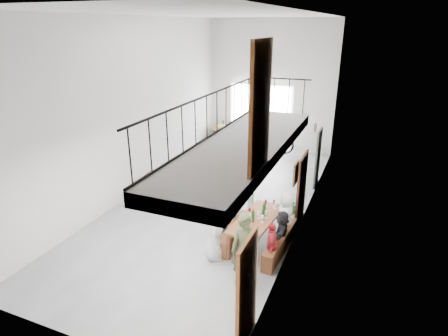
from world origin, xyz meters
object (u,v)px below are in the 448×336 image
at_px(tasting_table, 256,221).
at_px(side_bench, 147,184).
at_px(oak_barrel, 220,136).
at_px(host_standing, 245,250).
at_px(bench_inner, 234,233).
at_px(bicycle_near, 267,142).
at_px(serving_counter, 236,137).

xyz_separation_m(tasting_table, side_bench, (-4.44, 1.87, -0.49)).
distance_m(oak_barrel, host_standing, 9.80).
xyz_separation_m(bench_inner, oak_barrel, (-3.46, 7.29, 0.27)).
xyz_separation_m(bench_inner, host_standing, (0.82, -1.53, 0.62)).
bearing_deg(bicycle_near, host_standing, -156.57).
height_order(bench_inner, serving_counter, serving_counter).
distance_m(tasting_table, bench_inner, 0.78).
height_order(side_bench, serving_counter, serving_counter).
relative_size(bench_inner, oak_barrel, 1.91).
bearing_deg(bench_inner, tasting_table, -4.98).
bearing_deg(tasting_table, host_standing, -75.54).
height_order(bench_inner, host_standing, host_standing).
xyz_separation_m(tasting_table, bicycle_near, (-1.78, 7.20, -0.22)).
bearing_deg(oak_barrel, tasting_table, -61.08).
height_order(bench_inner, oak_barrel, oak_barrel).
height_order(tasting_table, side_bench, tasting_table).
relative_size(side_bench, oak_barrel, 1.60).
bearing_deg(serving_counter, bench_inner, -61.48).
bearing_deg(tasting_table, side_bench, 163.00).
xyz_separation_m(tasting_table, serving_counter, (-3.40, 7.59, -0.29)).
xyz_separation_m(side_bench, oak_barrel, (0.38, 5.47, 0.26)).
relative_size(side_bench, host_standing, 0.93).
bearing_deg(bench_inner, oak_barrel, 115.60).
xyz_separation_m(oak_barrel, serving_counter, (0.66, 0.25, -0.06)).
bearing_deg(host_standing, serving_counter, 89.52).
bearing_deg(tasting_table, oak_barrel, 124.78).
bearing_deg(host_standing, bicycle_near, 80.76).
distance_m(serving_counter, bicycle_near, 1.66).
distance_m(side_bench, serving_counter, 5.82).
height_order(bench_inner, side_bench, side_bench).
bearing_deg(host_standing, side_bench, 122.08).
bearing_deg(bicycle_near, bench_inner, -160.15).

